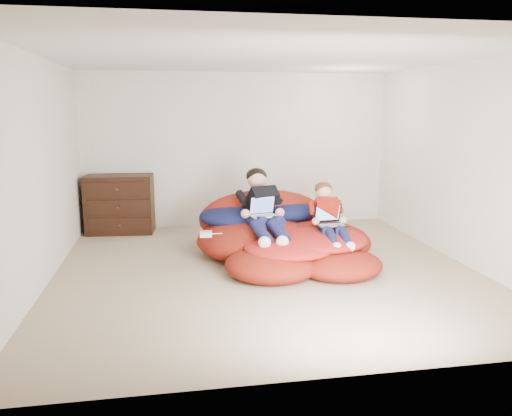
{
  "coord_description": "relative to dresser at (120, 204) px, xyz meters",
  "views": [
    {
      "loc": [
        -1.1,
        -5.67,
        1.93
      ],
      "look_at": [
        -0.06,
        0.36,
        0.7
      ],
      "focal_mm": 35.0,
      "sensor_mm": 36.0,
      "label": 1
    }
  ],
  "objects": [
    {
      "name": "power_adapter",
      "position": [
        1.2,
        -1.99,
        -0.04
      ],
      "size": [
        0.15,
        0.15,
        0.05
      ],
      "primitive_type": "cube",
      "rotation": [
        0.0,
        0.0,
        -0.07
      ],
      "color": "white",
      "rests_on": "beanbag_pile"
    },
    {
      "name": "cream_pillow",
      "position": [
        1.81,
        -0.88,
        0.16
      ],
      "size": [
        0.43,
        0.27,
        0.27
      ],
      "primitive_type": "ellipsoid",
      "color": "white",
      "rests_on": "beanbag_pile"
    },
    {
      "name": "dresser",
      "position": [
        0.0,
        0.0,
        0.0
      ],
      "size": [
        1.05,
        0.61,
        0.91
      ],
      "color": "black",
      "rests_on": "ground"
    },
    {
      "name": "beanbag_pile",
      "position": [
        2.21,
        -1.73,
        -0.19
      ],
      "size": [
        2.29,
        2.3,
        0.87
      ],
      "color": "maroon",
      "rests_on": "ground"
    },
    {
      "name": "laptop_white",
      "position": [
        1.94,
        -1.81,
        0.19
      ],
      "size": [
        0.35,
        0.34,
        0.23
      ],
      "color": "white",
      "rests_on": "older_boy"
    },
    {
      "name": "older_boy",
      "position": [
        1.94,
        -1.67,
        0.25
      ],
      "size": [
        0.5,
        1.36,
        0.8
      ],
      "color": "black",
      "rests_on": "beanbag_pile"
    },
    {
      "name": "younger_boy",
      "position": [
        2.73,
        -2.05,
        0.17
      ],
      "size": [
        0.32,
        0.98,
        0.7
      ],
      "color": "#B01C0F",
      "rests_on": "beanbag_pile"
    },
    {
      "name": "room_shell",
      "position": [
        1.9,
        -2.23,
        -0.24
      ],
      "size": [
        5.1,
        5.1,
        2.77
      ],
      "color": "tan",
      "rests_on": "ground"
    },
    {
      "name": "laptop_black",
      "position": [
        2.73,
        -2.1,
        0.11
      ],
      "size": [
        0.37,
        0.34,
        0.26
      ],
      "color": "black",
      "rests_on": "younger_boy"
    }
  ]
}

